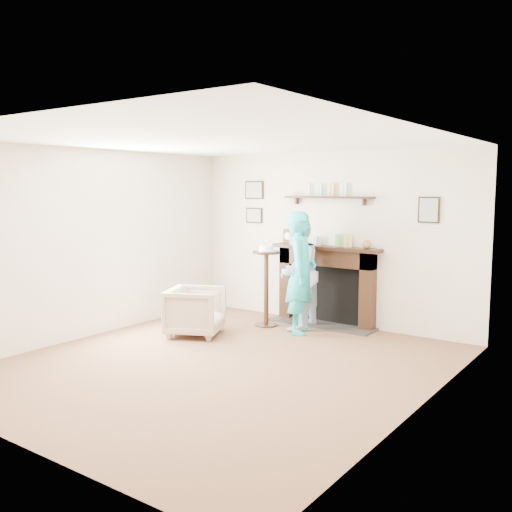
{
  "coord_description": "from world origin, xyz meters",
  "views": [
    {
      "loc": [
        3.94,
        -4.85,
        1.98
      ],
      "look_at": [
        -0.18,
        0.9,
        1.14
      ],
      "focal_mm": 40.0,
      "sensor_mm": 36.0,
      "label": 1
    }
  ],
  "objects_px": {
    "woman": "(301,332)",
    "pedestal_table": "(266,273)",
    "man": "(296,329)",
    "armchair": "(196,335)"
  },
  "relations": [
    {
      "from": "man",
      "to": "pedestal_table",
      "type": "height_order",
      "value": "pedestal_table"
    },
    {
      "from": "armchair",
      "to": "man",
      "type": "distance_m",
      "value": 1.43
    },
    {
      "from": "man",
      "to": "woman",
      "type": "bearing_deg",
      "value": 39.85
    },
    {
      "from": "man",
      "to": "pedestal_table",
      "type": "bearing_deg",
      "value": -85.54
    },
    {
      "from": "woman",
      "to": "pedestal_table",
      "type": "height_order",
      "value": "pedestal_table"
    },
    {
      "from": "woman",
      "to": "man",
      "type": "bearing_deg",
      "value": 28.26
    },
    {
      "from": "armchair",
      "to": "woman",
      "type": "distance_m",
      "value": 1.44
    },
    {
      "from": "armchair",
      "to": "woman",
      "type": "relative_size",
      "value": 0.43
    },
    {
      "from": "man",
      "to": "woman",
      "type": "relative_size",
      "value": 0.97
    },
    {
      "from": "woman",
      "to": "pedestal_table",
      "type": "xyz_separation_m",
      "value": [
        -0.61,
        0.05,
        0.77
      ]
    }
  ]
}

